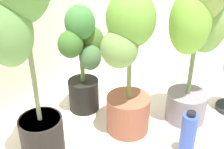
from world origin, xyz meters
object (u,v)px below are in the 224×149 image
at_px(potted_plant_front_right, 198,23).
at_px(nutrient_bottle, 188,134).
at_px(potted_plant_center, 128,62).
at_px(potted_plant_back_center, 83,58).
at_px(potted_plant_back_left, 23,38).

distance_m(potted_plant_front_right, nutrient_bottle, 0.56).
xyz_separation_m(potted_plant_center, potted_plant_front_right, (0.29, -0.24, 0.17)).
relative_size(potted_plant_center, potted_plant_front_right, 0.79).
height_order(potted_plant_center, nutrient_bottle, potted_plant_center).
bearing_deg(potted_plant_front_right, potted_plant_center, 140.61).
relative_size(potted_plant_front_right, nutrient_bottle, 3.87).
height_order(potted_plant_back_center, potted_plant_center, potted_plant_center).
distance_m(potted_plant_center, potted_plant_front_right, 0.41).
relative_size(potted_plant_center, nutrient_bottle, 3.07).
distance_m(potted_plant_front_right, potted_plant_back_left, 0.86).
height_order(potted_plant_back_center, nutrient_bottle, potted_plant_back_center).
bearing_deg(nutrient_bottle, potted_plant_back_left, 123.00).
bearing_deg(potted_plant_center, potted_plant_back_left, 145.95).
xyz_separation_m(potted_plant_front_right, nutrient_bottle, (-0.29, -0.11, -0.47)).
height_order(potted_plant_back_center, potted_plant_back_left, potted_plant_back_left).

